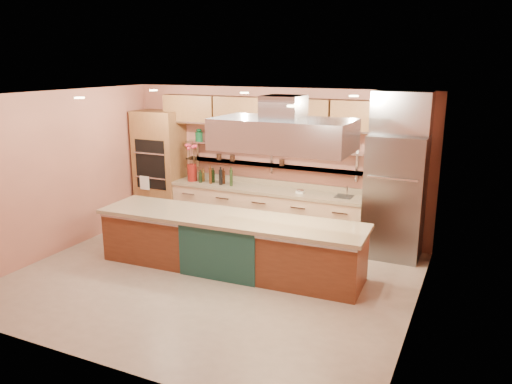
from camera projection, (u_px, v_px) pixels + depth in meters
The scene contains 21 objects.
floor at pixel (212, 279), 7.74m from camera, with size 6.00×5.00×0.02m, color gray.
ceiling at pixel (207, 95), 7.03m from camera, with size 6.00×5.00×0.02m, color black.
wall_back at pixel (275, 162), 9.58m from camera, with size 6.00×0.04×2.80m, color #B16A53.
wall_front at pixel (89, 246), 5.19m from camera, with size 6.00×0.04×2.80m, color #B16A53.
wall_left at pixel (59, 173), 8.61m from camera, with size 0.04×5.00×2.80m, color #B16A53.
wall_right at pixel (420, 217), 6.17m from camera, with size 0.04×5.00×2.80m, color #B16A53.
oven_stack at pixel (160, 166), 10.36m from camera, with size 0.95×0.64×2.30m, color brown.
refrigerator at pixel (395, 197), 8.40m from camera, with size 0.95×0.72×2.10m, color slate.
back_counter at pixel (266, 212), 9.58m from camera, with size 3.84×0.64×0.93m, color tan.
wall_shelf_lower at pixel (270, 165), 9.50m from camera, with size 3.60×0.26×0.03m, color #B3B6BA.
wall_shelf_upper at pixel (270, 147), 9.41m from camera, with size 3.60×0.26×0.03m, color #B3B6BA.
upper_cabinets at pixel (271, 113), 9.18m from camera, with size 4.60×0.36×0.55m, color brown.
range_hood at pixel (283, 134), 7.16m from camera, with size 2.00×1.00×0.45m, color #B3B6BA.
ceiling_downlights at pixel (214, 97), 7.22m from camera, with size 4.00×2.80×0.02m, color #FFE5A5.
island at pixel (229, 243), 7.98m from camera, with size 4.27×0.93×0.89m, color brown.
flower_vase at pixel (192, 172), 10.02m from camera, with size 0.19×0.19×0.34m, color maroon.
oil_bottle_cluster at pixel (217, 177), 9.80m from camera, with size 0.81×0.23×0.26m, color black.
kitchen_scale at pixel (300, 191), 9.11m from camera, with size 0.14×0.11×0.08m, color silver.
bar_faucet at pixel (347, 192), 8.84m from camera, with size 0.03×0.03×0.20m, color silver.
copper_kettle at pixel (226, 139), 9.77m from camera, with size 0.17×0.17×0.14m, color #C36A2D.
green_canister at pixel (249, 140), 9.57m from camera, with size 0.13×0.13×0.16m, color #0D4120.
Camera 1 is at (3.64, -6.19, 3.26)m, focal length 35.00 mm.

